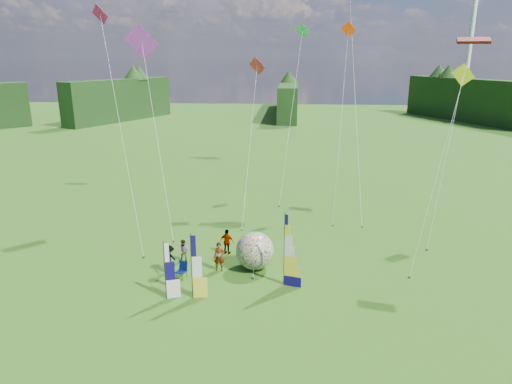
# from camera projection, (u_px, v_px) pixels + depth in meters

# --- Properties ---
(ground) EXTENTS (220.00, 220.00, 0.00)m
(ground) POSITION_uv_depth(u_px,v_px,m) (269.00, 311.00, 24.56)
(ground) COLOR #2C520B
(ground) RESTS_ON ground
(treeline_ring) EXTENTS (210.00, 210.00, 8.00)m
(treeline_ring) POSITION_uv_depth(u_px,v_px,m) (269.00, 243.00, 23.42)
(treeline_ring) COLOR black
(treeline_ring) RESTS_ON ground
(turbine_right) EXTENTS (8.00, 1.20, 30.00)m
(turbine_right) POSITION_uv_depth(u_px,v_px,m) (469.00, 48.00, 114.28)
(turbine_right) COLOR silver
(turbine_right) RESTS_ON ground
(feather_banner_main) EXTENTS (1.21, 0.40, 4.50)m
(feather_banner_main) POSITION_uv_depth(u_px,v_px,m) (284.00, 250.00, 26.74)
(feather_banner_main) COLOR #100953
(feather_banner_main) RESTS_ON ground
(side_banner_left) EXTENTS (1.06, 0.23, 3.83)m
(side_banner_left) POSITION_uv_depth(u_px,v_px,m) (192.00, 267.00, 25.37)
(side_banner_left) COLOR yellow
(side_banner_left) RESTS_ON ground
(side_banner_far) EXTENTS (0.98, 0.39, 3.38)m
(side_banner_far) POSITION_uv_depth(u_px,v_px,m) (165.00, 272.00, 25.37)
(side_banner_far) COLOR white
(side_banner_far) RESTS_ON ground
(bol_inflatable) EXTENTS (2.59, 2.59, 2.45)m
(bol_inflatable) POSITION_uv_depth(u_px,v_px,m) (255.00, 251.00, 29.19)
(bol_inflatable) COLOR #00018C
(bol_inflatable) RESTS_ON ground
(spectator_a) EXTENTS (0.71, 0.48, 1.90)m
(spectator_a) POSITION_uv_depth(u_px,v_px,m) (219.00, 257.00, 28.97)
(spectator_a) COLOR #66594C
(spectator_a) RESTS_ON ground
(spectator_b) EXTENTS (0.78, 0.44, 1.55)m
(spectator_b) POSITION_uv_depth(u_px,v_px,m) (184.00, 251.00, 30.28)
(spectator_b) COLOR #66594C
(spectator_b) RESTS_ON ground
(spectator_c) EXTENTS (0.83, 1.28, 1.86)m
(spectator_c) POSITION_uv_depth(u_px,v_px,m) (169.00, 259.00, 28.64)
(spectator_c) COLOR #66594C
(spectator_c) RESTS_ON ground
(spectator_d) EXTENTS (1.14, 0.75, 1.80)m
(spectator_d) POSITION_uv_depth(u_px,v_px,m) (227.00, 242.00, 31.44)
(spectator_d) COLOR #66594C
(spectator_d) RESTS_ON ground
(camp_chair) EXTENTS (0.79, 0.79, 1.06)m
(camp_chair) POSITION_uv_depth(u_px,v_px,m) (181.00, 270.00, 28.05)
(camp_chair) COLOR #030E3C
(camp_chair) RESTS_ON ground
(kite_whale) EXTENTS (8.61, 17.36, 23.21)m
(kite_whale) POSITION_uv_depth(u_px,v_px,m) (355.00, 75.00, 39.75)
(kite_whale) COLOR black
(kite_whale) RESTS_ON ground
(kite_rainbow_delta) EXTENTS (12.06, 14.25, 16.57)m
(kite_rainbow_delta) POSITION_uv_depth(u_px,v_px,m) (156.00, 122.00, 35.10)
(kite_rainbow_delta) COLOR #EB204D
(kite_rainbow_delta) RESTS_ON ground
(kite_parafoil) EXTENTS (11.05, 11.87, 16.13)m
(kite_parafoil) POSITION_uv_depth(u_px,v_px,m) (444.00, 142.00, 28.44)
(kite_parafoil) COLOR #BA120D
(kite_parafoil) RESTS_ON ground
(small_kite_red) EXTENTS (7.00, 11.99, 13.66)m
(small_kite_red) POSITION_uv_depth(u_px,v_px,m) (250.00, 135.00, 38.26)
(small_kite_red) COLOR red
(small_kite_red) RESTS_ON ground
(small_kite_orange) EXTENTS (5.97, 11.43, 16.61)m
(small_kite_orange) POSITION_uv_depth(u_px,v_px,m) (341.00, 116.00, 38.52)
(small_kite_orange) COLOR #E13B00
(small_kite_orange) RESTS_ON ground
(small_kite_yellow) EXTENTS (6.77, 9.57, 13.31)m
(small_kite_yellow) POSITION_uv_depth(u_px,v_px,m) (447.00, 150.00, 33.14)
(small_kite_yellow) COLOR #F4F31B
(small_kite_yellow) RESTS_ON ground
(small_kite_pink) EXTENTS (7.91, 8.66, 17.08)m
(small_kite_pink) POSITION_uv_depth(u_px,v_px,m) (121.00, 127.00, 31.01)
(small_kite_pink) COLOR #CE1F5A
(small_kite_pink) RESTS_ON ground
(small_kite_green) EXTENTS (4.92, 12.46, 16.86)m
(small_kite_green) POSITION_uv_depth(u_px,v_px,m) (292.00, 108.00, 43.81)
(small_kite_green) COLOR green
(small_kite_green) RESTS_ON ground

